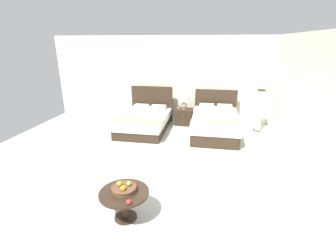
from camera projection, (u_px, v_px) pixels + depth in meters
ground_plane at (167, 161)px, 5.74m from camera, size 9.36×10.21×0.02m
wall_back at (185, 79)px, 8.35m from camera, size 9.36×0.12×2.84m
wall_side_right at (304, 103)px, 5.15m from camera, size 0.12×5.81×2.84m
bed_near_window at (145, 121)px, 7.69m from camera, size 1.43×2.14×1.20m
bed_near_corner at (215, 123)px, 7.28m from camera, size 1.36×2.18×1.16m
nightstand at (184, 117)px, 8.14m from camera, size 0.56×0.48×0.53m
table_lamp at (184, 101)px, 7.99m from camera, size 0.33×0.33×0.43m
vase at (179, 107)px, 8.03m from camera, size 0.08×0.08×0.14m
coffee_table at (124, 198)px, 3.74m from camera, size 0.76×0.76×0.48m
fruit_bowl at (124, 188)px, 3.72m from camera, size 0.39×0.39×0.15m
loose_apple at (129, 202)px, 3.42m from camera, size 0.07×0.07×0.07m
floor_lamp_corner at (259, 111)px, 7.45m from camera, size 0.21×0.21×1.29m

